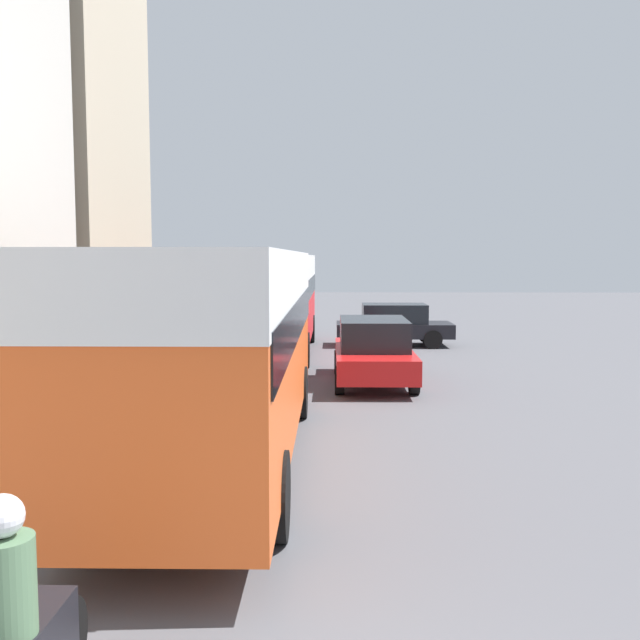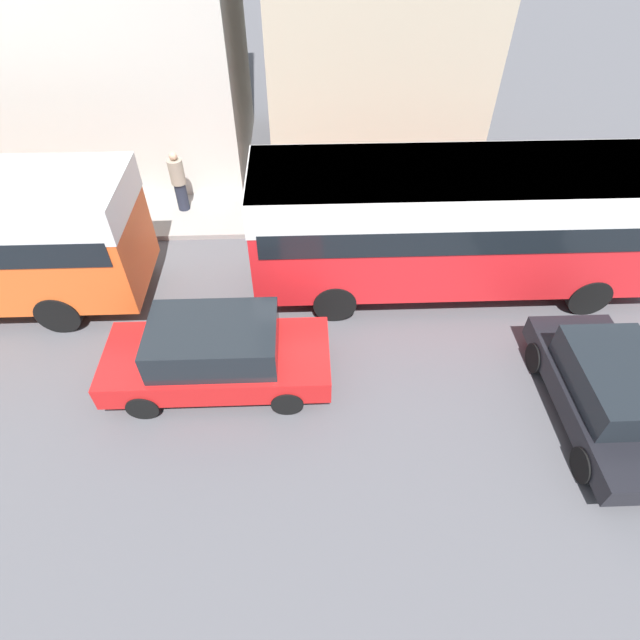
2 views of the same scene
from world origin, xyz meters
The scene contains 6 objects.
building_far_terrace centered at (-9.62, 18.71, 6.26)m, with size 6.84×6.33×12.52m.
bus_lead centered at (-1.70, 7.85, 2.06)m, with size 2.49×9.73×3.19m.
bus_following centered at (-1.91, 20.11, 2.05)m, with size 2.61×9.69×3.17m.
car_crossing centered at (2.21, 22.14, 0.76)m, with size 4.02×1.85×1.47m.
car_far_curb centered at (1.04, 14.63, 0.82)m, with size 1.91×4.53×1.60m.
pedestrian_near_curb centered at (-5.40, 12.87, 1.06)m, with size 0.42×0.42×1.79m.
Camera 1 is at (0.01, -2.74, 3.11)m, focal length 40.00 mm.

